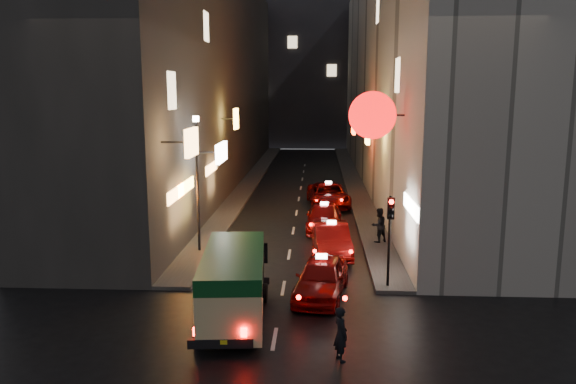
% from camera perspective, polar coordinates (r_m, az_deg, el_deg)
% --- Properties ---
extents(building_left, '(7.66, 52.00, 18.00)m').
position_cam_1_polar(building_left, '(47.00, -8.55, 12.00)').
color(building_left, '#3B3836').
rests_on(building_left, ground).
extents(building_right, '(8.40, 52.00, 18.00)m').
position_cam_1_polar(building_right, '(46.57, 11.57, 11.92)').
color(building_right, '#B5B1A6').
rests_on(building_right, ground).
extents(building_far, '(30.00, 10.00, 22.00)m').
position_cam_1_polar(building_far, '(78.15, 2.13, 12.85)').
color(building_far, '#333338').
rests_on(building_far, ground).
extents(sidewalk_left, '(1.50, 52.00, 0.15)m').
position_cam_1_polar(sidewalk_left, '(46.98, -3.77, 1.17)').
color(sidewalk_left, '#4A4644').
rests_on(sidewalk_left, ground).
extents(sidewalk_right, '(1.50, 52.00, 0.15)m').
position_cam_1_polar(sidewalk_right, '(46.75, 6.63, 1.08)').
color(sidewalk_right, '#4A4644').
rests_on(sidewalk_right, ground).
extents(minibus, '(2.38, 5.61, 2.35)m').
position_cam_1_polar(minibus, '(18.57, -5.53, -8.69)').
color(minibus, beige).
rests_on(minibus, ground).
extents(taxi_near, '(3.00, 5.61, 1.87)m').
position_cam_1_polar(taxi_near, '(20.84, 3.40, -8.36)').
color(taxi_near, '#6A0706').
rests_on(taxi_near, ground).
extents(taxi_second, '(2.62, 5.51, 1.87)m').
position_cam_1_polar(taxi_second, '(25.98, 4.43, -4.58)').
color(taxi_second, '#6A0706').
rests_on(taxi_second, ground).
extents(taxi_third, '(2.14, 5.04, 1.76)m').
position_cam_1_polar(taxi_third, '(30.65, 3.69, -2.38)').
color(taxi_third, '#6A0706').
rests_on(taxi_third, ground).
extents(taxi_far, '(2.81, 5.65, 1.90)m').
position_cam_1_polar(taxi_far, '(36.88, 4.12, -0.11)').
color(taxi_far, '#6A0706').
rests_on(taxi_far, ground).
extents(pedestrian_crossing, '(0.59, 0.69, 1.79)m').
position_cam_1_polar(pedestrian_crossing, '(16.22, 5.39, -13.82)').
color(pedestrian_crossing, black).
rests_on(pedestrian_crossing, ground).
extents(pedestrian_sidewalk, '(0.86, 0.77, 1.93)m').
position_cam_1_polar(pedestrian_sidewalk, '(27.84, 9.21, -3.12)').
color(pedestrian_sidewalk, black).
rests_on(pedestrian_sidewalk, sidewalk_right).
extents(traffic_light, '(0.26, 0.43, 3.50)m').
position_cam_1_polar(traffic_light, '(21.27, 10.34, -2.98)').
color(traffic_light, black).
rests_on(traffic_light, sidewalk_right).
extents(lamp_post, '(0.28, 0.28, 6.22)m').
position_cam_1_polar(lamp_post, '(25.93, -9.19, 1.77)').
color(lamp_post, black).
rests_on(lamp_post, sidewalk_left).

